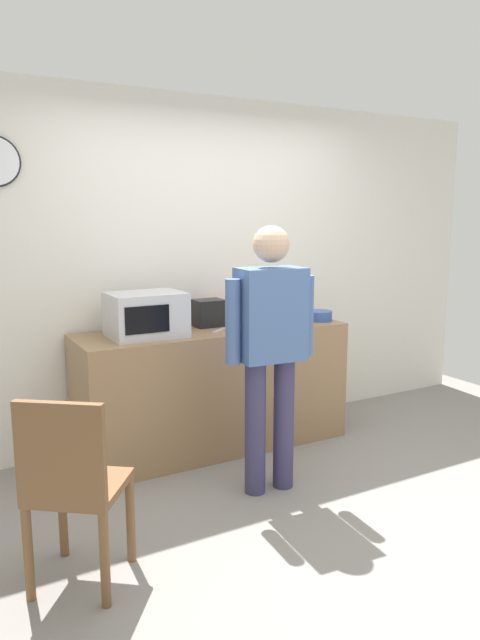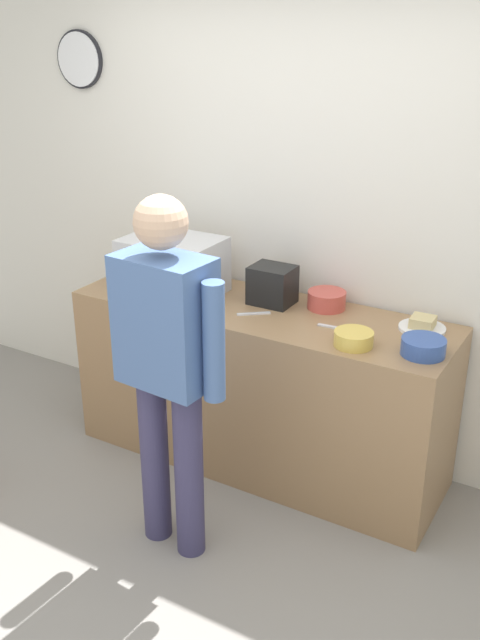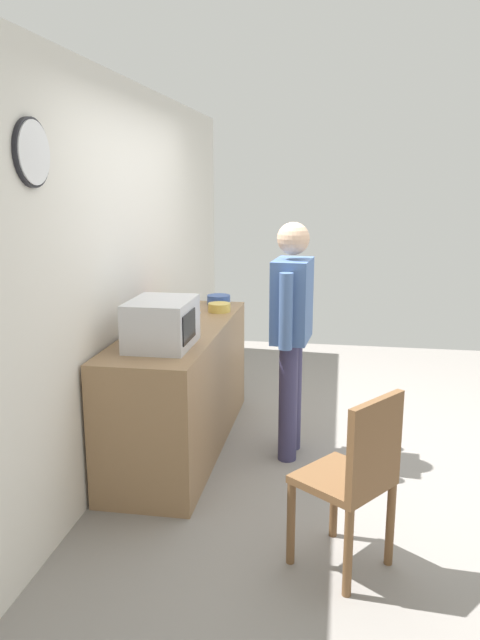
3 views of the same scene
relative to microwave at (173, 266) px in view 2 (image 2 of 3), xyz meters
name	(u,v)px [view 2 (image 2 of 3)]	position (x,y,z in m)	size (l,w,h in m)	color
ground_plane	(139,606)	(0.62, -1.19, -1.05)	(6.00, 6.00, 0.00)	gray
back_wall	(311,218)	(0.61, 0.41, 0.25)	(5.40, 0.13, 2.60)	silver
kitchen_counter	(260,387)	(0.52, 0.03, -0.60)	(2.00, 0.62, 0.90)	#93704C
microwave	(173,266)	(0.00, 0.00, 0.00)	(0.50, 0.39, 0.30)	silver
sandwich_plate	(422,325)	(1.32, 0.19, -0.13)	(0.22, 0.22, 0.07)	white
salad_bowl	(423,347)	(1.40, -0.08, -0.11)	(0.20, 0.20, 0.08)	#33519E
cereal_bowl	(327,300)	(0.81, 0.21, -0.11)	(0.20, 0.20, 0.09)	#C64C42
mixing_bowl	(354,339)	(1.10, -0.15, -0.12)	(0.18, 0.18, 0.07)	gold
toaster	(272,285)	(0.53, 0.13, -0.05)	(0.22, 0.18, 0.20)	black
fork_utensil	(254,314)	(0.53, -0.05, -0.15)	(0.17, 0.02, 0.01)	silver
spoon_utensil	(335,327)	(0.95, -0.01, -0.15)	(0.17, 0.02, 0.01)	silver
person_standing	(167,356)	(0.51, -0.78, -0.08)	(0.59, 0.27, 1.66)	#383459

